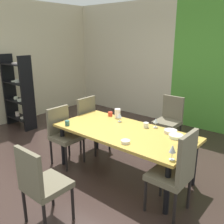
# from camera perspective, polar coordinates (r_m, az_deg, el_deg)

# --- Properties ---
(ground_plane) EXTENTS (5.90, 5.71, 0.02)m
(ground_plane) POSITION_cam_1_polar(r_m,az_deg,el_deg) (4.37, -5.87, -11.10)
(ground_plane) COLOR #322420
(back_panel_interior) EXTENTS (3.06, 0.10, 2.87)m
(back_panel_interior) POSITION_cam_1_polar(r_m,az_deg,el_deg) (6.93, 2.33, 11.95)
(back_panel_interior) COLOR beige
(back_panel_interior) RESTS_ON ground_plane
(dining_table) EXTENTS (2.08, 0.99, 0.71)m
(dining_table) POSITION_cam_1_polar(r_m,az_deg,el_deg) (3.70, 2.74, -5.24)
(dining_table) COLOR gold
(dining_table) RESTS_ON ground_plane
(chair_left_far) EXTENTS (0.45, 0.44, 0.97)m
(chair_left_far) POSITION_cam_1_polar(r_m,az_deg,el_deg) (4.58, -4.71, -2.13)
(chair_left_far) COLOR #68604C
(chair_left_far) RESTS_ON ground_plane
(chair_right_near) EXTENTS (0.44, 0.44, 1.05)m
(chair_right_near) POSITION_cam_1_polar(r_m,az_deg,el_deg) (3.02, 14.46, -12.78)
(chair_right_near) COLOR #68604C
(chair_right_near) RESTS_ON ground_plane
(chair_left_near) EXTENTS (0.45, 0.44, 0.93)m
(chair_left_near) POSITION_cam_1_polar(r_m,az_deg,el_deg) (4.18, -11.01, -4.54)
(chair_left_near) COLOR #68604C
(chair_left_near) RESTS_ON ground_plane
(chair_head_near) EXTENTS (0.44, 0.44, 0.96)m
(chair_head_near) POSITION_cam_1_polar(r_m,az_deg,el_deg) (2.88, -16.03, -15.19)
(chair_head_near) COLOR #68604C
(chair_head_near) RESTS_ON ground_plane
(chair_head_far) EXTENTS (0.44, 0.45, 0.95)m
(chair_head_far) POSITION_cam_1_polar(r_m,az_deg,el_deg) (4.90, 12.99, -1.38)
(chair_head_far) COLOR #68604C
(chair_head_far) RESTS_ON ground_plane
(display_shelf) EXTENTS (0.82, 0.30, 1.65)m
(display_shelf) POSITION_cam_1_polar(r_m,az_deg,el_deg) (6.06, -20.64, 4.32)
(display_shelf) COLOR black
(display_shelf) RESTS_ON ground_plane
(wine_glass_right) EXTENTS (0.08, 0.08, 0.14)m
(wine_glass_right) POSITION_cam_1_polar(r_m,az_deg,el_deg) (4.02, 1.75, -0.83)
(wine_glass_right) COLOR silver
(wine_glass_right) RESTS_ON dining_table
(wine_glass_front) EXTENTS (0.08, 0.08, 0.18)m
(wine_glass_front) POSITION_cam_1_polar(r_m,az_deg,el_deg) (2.88, 13.66, -8.21)
(wine_glass_front) COLOR silver
(wine_glass_front) RESTS_ON dining_table
(wine_glass_rear) EXTENTS (0.06, 0.06, 0.14)m
(wine_glass_rear) POSITION_cam_1_polar(r_m,az_deg,el_deg) (3.15, 16.16, -6.66)
(wine_glass_rear) COLOR silver
(wine_glass_rear) RESTS_ON dining_table
(wine_glass_near_shelf) EXTENTS (0.07, 0.07, 0.14)m
(wine_glass_near_shelf) POSITION_cam_1_polar(r_m,az_deg,el_deg) (3.82, 9.94, -2.04)
(wine_glass_near_shelf) COLOR silver
(wine_glass_near_shelf) RESTS_ON dining_table
(serving_bowl_left) EXTENTS (0.19, 0.19, 0.04)m
(serving_bowl_left) POSITION_cam_1_polar(r_m,az_deg,el_deg) (3.53, 14.39, -5.37)
(serving_bowl_left) COLOR #E5F0CF
(serving_bowl_left) RESTS_ON dining_table
(serving_bowl_south) EXTENTS (0.19, 0.19, 0.04)m
(serving_bowl_south) POSITION_cam_1_polar(r_m,az_deg,el_deg) (3.68, 13.24, -4.34)
(serving_bowl_south) COLOR beige
(serving_bowl_south) RESTS_ON dining_table
(serving_bowl_east) EXTENTS (0.12, 0.12, 0.04)m
(serving_bowl_east) POSITION_cam_1_polar(r_m,az_deg,el_deg) (3.26, 3.10, -6.80)
(serving_bowl_east) COLOR silver
(serving_bowl_east) RESTS_ON dining_table
(cup_north) EXTENTS (0.08, 0.08, 0.07)m
(cup_north) POSITION_cam_1_polar(r_m,az_deg,el_deg) (4.32, -0.41, -0.44)
(cup_north) COLOR red
(cup_north) RESTS_ON dining_table
(cup_center) EXTENTS (0.07, 0.07, 0.08)m
(cup_center) POSITION_cam_1_polar(r_m,az_deg,el_deg) (3.93, -10.19, -2.48)
(cup_center) COLOR #366B61
(cup_center) RESTS_ON dining_table
(cup_west) EXTENTS (0.07, 0.07, 0.08)m
(cup_west) POSITION_cam_1_polar(r_m,az_deg,el_deg) (3.48, 18.38, -5.75)
(cup_west) COLOR white
(cup_west) RESTS_ON dining_table
(cup_near_window) EXTENTS (0.08, 0.08, 0.08)m
(cup_near_window) POSITION_cam_1_polar(r_m,az_deg,el_deg) (3.82, 7.77, -2.97)
(cup_near_window) COLOR silver
(cup_near_window) RESTS_ON dining_table
(pitcher_corner) EXTENTS (0.11, 0.10, 0.15)m
(pitcher_corner) POSITION_cam_1_polar(r_m,az_deg,el_deg) (4.22, 1.29, -0.27)
(pitcher_corner) COLOR white
(pitcher_corner) RESTS_ON dining_table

